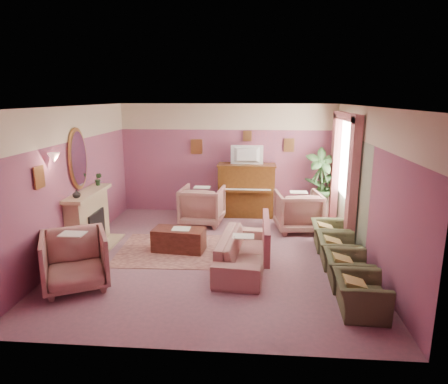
# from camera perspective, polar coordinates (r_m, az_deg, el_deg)

# --- Properties ---
(floor) EXTENTS (5.50, 6.00, 0.01)m
(floor) POSITION_cam_1_polar(r_m,az_deg,el_deg) (7.79, -1.09, -8.93)
(floor) COLOR #895C69
(floor) RESTS_ON ground
(ceiling) EXTENTS (5.50, 6.00, 0.01)m
(ceiling) POSITION_cam_1_polar(r_m,az_deg,el_deg) (7.21, -1.19, 12.13)
(ceiling) COLOR silver
(ceiling) RESTS_ON wall_back
(wall_back) EXTENTS (5.50, 0.02, 2.80)m
(wall_back) POSITION_cam_1_polar(r_m,az_deg,el_deg) (10.31, 0.54, 4.73)
(wall_back) COLOR #78486D
(wall_back) RESTS_ON floor
(wall_front) EXTENTS (5.50, 0.02, 2.80)m
(wall_front) POSITION_cam_1_polar(r_m,az_deg,el_deg) (4.51, -4.99, -6.94)
(wall_front) COLOR #78486D
(wall_front) RESTS_ON floor
(wall_left) EXTENTS (0.02, 6.00, 2.80)m
(wall_left) POSITION_cam_1_polar(r_m,az_deg,el_deg) (8.12, -20.84, 1.44)
(wall_left) COLOR #78486D
(wall_left) RESTS_ON floor
(wall_right) EXTENTS (0.02, 6.00, 2.80)m
(wall_right) POSITION_cam_1_polar(r_m,az_deg,el_deg) (7.61, 19.93, 0.76)
(wall_right) COLOR #78486D
(wall_right) RESTS_ON floor
(picture_rail_band) EXTENTS (5.50, 0.01, 0.65)m
(picture_rail_band) POSITION_cam_1_polar(r_m,az_deg,el_deg) (10.20, 0.55, 10.70)
(picture_rail_band) COLOR beige
(picture_rail_band) RESTS_ON wall_back
(stripe_panel) EXTENTS (0.01, 3.00, 2.15)m
(stripe_panel) POSITION_cam_1_polar(r_m,az_deg,el_deg) (8.91, 17.55, 0.56)
(stripe_panel) COLOR #95A284
(stripe_panel) RESTS_ON wall_right
(fireplace_surround) EXTENTS (0.30, 1.40, 1.10)m
(fireplace_surround) POSITION_cam_1_polar(r_m,az_deg,el_deg) (8.44, -18.80, -3.93)
(fireplace_surround) COLOR tan
(fireplace_surround) RESTS_ON floor
(fireplace_inset) EXTENTS (0.18, 0.72, 0.68)m
(fireplace_inset) POSITION_cam_1_polar(r_m,az_deg,el_deg) (8.44, -18.10, -4.94)
(fireplace_inset) COLOR black
(fireplace_inset) RESTS_ON floor
(fire_ember) EXTENTS (0.06, 0.54, 0.10)m
(fire_ember) POSITION_cam_1_polar(r_m,az_deg,el_deg) (8.48, -17.76, -6.11)
(fire_ember) COLOR #EA5000
(fire_ember) RESTS_ON floor
(mantel_shelf) EXTENTS (0.40, 1.55, 0.07)m
(mantel_shelf) POSITION_cam_1_polar(r_m,az_deg,el_deg) (8.28, -18.90, -0.17)
(mantel_shelf) COLOR tan
(mantel_shelf) RESTS_ON fireplace_surround
(hearth) EXTENTS (0.55, 1.50, 0.02)m
(hearth) POSITION_cam_1_polar(r_m,az_deg,el_deg) (8.53, -17.28, -7.45)
(hearth) COLOR tan
(hearth) RESTS_ON floor
(mirror_frame) EXTENTS (0.04, 0.72, 1.20)m
(mirror_frame) POSITION_cam_1_polar(r_m,az_deg,el_deg) (8.21, -20.16, 4.46)
(mirror_frame) COLOR #A9783E
(mirror_frame) RESTS_ON wall_left
(mirror_glass) EXTENTS (0.01, 0.60, 1.06)m
(mirror_glass) POSITION_cam_1_polar(r_m,az_deg,el_deg) (8.20, -20.00, 4.46)
(mirror_glass) COLOR silver
(mirror_glass) RESTS_ON wall_left
(sconce_shade) EXTENTS (0.20, 0.20, 0.16)m
(sconce_shade) POSITION_cam_1_polar(r_m,az_deg,el_deg) (7.22, -23.13, 4.51)
(sconce_shade) COLOR #E19D8D
(sconce_shade) RESTS_ON wall_left
(piano) EXTENTS (1.40, 0.60, 1.30)m
(piano) POSITION_cam_1_polar(r_m,az_deg,el_deg) (10.12, 3.22, 0.21)
(piano) COLOR #512E11
(piano) RESTS_ON floor
(piano_keyshelf) EXTENTS (1.30, 0.12, 0.06)m
(piano_keyshelf) POSITION_cam_1_polar(r_m,az_deg,el_deg) (9.76, 3.17, 0.14)
(piano_keyshelf) COLOR #512E11
(piano_keyshelf) RESTS_ON piano
(piano_keys) EXTENTS (1.20, 0.08, 0.02)m
(piano_keys) POSITION_cam_1_polar(r_m,az_deg,el_deg) (9.75, 3.18, 0.37)
(piano_keys) COLOR white
(piano_keys) RESTS_ON piano
(piano_top) EXTENTS (1.45, 0.65, 0.04)m
(piano_top) POSITION_cam_1_polar(r_m,az_deg,el_deg) (9.99, 3.27, 3.90)
(piano_top) COLOR #512E11
(piano_top) RESTS_ON piano
(television) EXTENTS (0.80, 0.12, 0.48)m
(television) POSITION_cam_1_polar(r_m,az_deg,el_deg) (9.90, 3.29, 5.50)
(television) COLOR black
(television) RESTS_ON piano
(print_back_left) EXTENTS (0.30, 0.03, 0.38)m
(print_back_left) POSITION_cam_1_polar(r_m,az_deg,el_deg) (10.32, -3.94, 6.49)
(print_back_left) COLOR #A9783E
(print_back_left) RESTS_ON wall_back
(print_back_right) EXTENTS (0.26, 0.03, 0.34)m
(print_back_right) POSITION_cam_1_polar(r_m,az_deg,el_deg) (10.23, 9.28, 6.63)
(print_back_right) COLOR #A9783E
(print_back_right) RESTS_ON wall_back
(print_back_mid) EXTENTS (0.22, 0.03, 0.26)m
(print_back_mid) POSITION_cam_1_polar(r_m,az_deg,el_deg) (10.18, 3.37, 7.99)
(print_back_mid) COLOR #A9783E
(print_back_mid) RESTS_ON wall_back
(print_left_wall) EXTENTS (0.03, 0.28, 0.36)m
(print_left_wall) POSITION_cam_1_polar(r_m,az_deg,el_deg) (7.00, -24.89, 1.93)
(print_left_wall) COLOR #A9783E
(print_left_wall) RESTS_ON wall_left
(window_blind) EXTENTS (0.03, 1.40, 1.80)m
(window_blind) POSITION_cam_1_polar(r_m,az_deg,el_deg) (9.03, 17.27, 4.79)
(window_blind) COLOR silver
(window_blind) RESTS_ON wall_right
(curtain_left) EXTENTS (0.16, 0.34, 2.60)m
(curtain_left) POSITION_cam_1_polar(r_m,az_deg,el_deg) (8.20, 17.88, 1.06)
(curtain_left) COLOR #AB5C61
(curtain_left) RESTS_ON floor
(curtain_right) EXTENTS (0.16, 0.34, 2.60)m
(curtain_right) POSITION_cam_1_polar(r_m,az_deg,el_deg) (9.96, 15.54, 3.34)
(curtain_right) COLOR #AB5C61
(curtain_right) RESTS_ON floor
(pelmet) EXTENTS (0.16, 2.20, 0.16)m
(pelmet) POSITION_cam_1_polar(r_m,az_deg,el_deg) (8.93, 17.15, 10.27)
(pelmet) COLOR #AB5C61
(pelmet) RESTS_ON wall_right
(mantel_plant) EXTENTS (0.16, 0.16, 0.28)m
(mantel_plant) POSITION_cam_1_polar(r_m,az_deg,el_deg) (8.73, -17.52, 1.76)
(mantel_plant) COLOR #2A4D25
(mantel_plant) RESTS_ON mantel_shelf
(mantel_vase) EXTENTS (0.16, 0.16, 0.16)m
(mantel_vase) POSITION_cam_1_polar(r_m,az_deg,el_deg) (7.81, -20.33, -0.25)
(mantel_vase) COLOR beige
(mantel_vase) RESTS_ON mantel_shelf
(area_rug) EXTENTS (2.56, 1.88, 0.01)m
(area_rug) POSITION_cam_1_polar(r_m,az_deg,el_deg) (8.02, -5.93, -8.27)
(area_rug) COLOR #996157
(area_rug) RESTS_ON floor
(coffee_table) EXTENTS (1.05, 0.60, 0.45)m
(coffee_table) POSITION_cam_1_polar(r_m,az_deg,el_deg) (7.95, -6.45, -6.80)
(coffee_table) COLOR #4A2118
(coffee_table) RESTS_ON floor
(table_paper) EXTENTS (0.35, 0.28, 0.01)m
(table_paper) POSITION_cam_1_polar(r_m,az_deg,el_deg) (7.87, -6.14, -5.24)
(table_paper) COLOR beige
(table_paper) RESTS_ON coffee_table
(sofa) EXTENTS (0.67, 2.02, 0.82)m
(sofa) POSITION_cam_1_polar(r_m,az_deg,el_deg) (7.12, 2.76, -7.62)
(sofa) COLOR #AA776B
(sofa) RESTS_ON floor
(sofa_throw) EXTENTS (0.10, 1.53, 0.56)m
(sofa_throw) POSITION_cam_1_polar(r_m,az_deg,el_deg) (7.05, 6.04, -6.23)
(sofa_throw) COLOR #AB5C61
(sofa_throw) RESTS_ON sofa
(floral_armchair_left) EXTENTS (0.96, 0.96, 1.00)m
(floral_armchair_left) POSITION_cam_1_polar(r_m,az_deg,el_deg) (9.49, -3.13, -1.62)
(floral_armchair_left) COLOR #AA776B
(floral_armchair_left) RESTS_ON floor
(floral_armchair_right) EXTENTS (0.96, 0.96, 1.00)m
(floral_armchair_right) POSITION_cam_1_polar(r_m,az_deg,el_deg) (9.15, 10.53, -2.41)
(floral_armchair_right) COLOR #AA776B
(floral_armchair_right) RESTS_ON floor
(floral_armchair_front) EXTENTS (0.96, 0.96, 1.00)m
(floral_armchair_front) POSITION_cam_1_polar(r_m,az_deg,el_deg) (6.79, -20.55, -8.74)
(floral_armchair_front) COLOR #AA776B
(floral_armchair_front) RESTS_ON floor
(olive_chair_a) EXTENTS (0.57, 0.81, 0.70)m
(olive_chair_a) POSITION_cam_1_polar(r_m,az_deg,el_deg) (6.04, 18.95, -13.01)
(olive_chair_a) COLOR #4C5332
(olive_chair_a) RESTS_ON floor
(olive_chair_b) EXTENTS (0.57, 0.81, 0.70)m
(olive_chair_b) POSITION_cam_1_polar(r_m,az_deg,el_deg) (6.76, 17.27, -9.96)
(olive_chair_b) COLOR #4C5332
(olive_chair_b) RESTS_ON floor
(olive_chair_c) EXTENTS (0.57, 0.81, 0.70)m
(olive_chair_c) POSITION_cam_1_polar(r_m,az_deg,el_deg) (7.50, 15.94, -7.49)
(olive_chair_c) COLOR #4C5332
(olive_chair_c) RESTS_ON floor
(olive_chair_d) EXTENTS (0.57, 0.81, 0.70)m
(olive_chair_d) POSITION_cam_1_polar(r_m,az_deg,el_deg) (8.26, 14.87, -5.47)
(olive_chair_d) COLOR #4C5332
(olive_chair_d) RESTS_ON floor
(side_table) EXTENTS (0.52, 0.52, 0.70)m
(side_table) POSITION_cam_1_polar(r_m,az_deg,el_deg) (10.28, 13.64, -1.67)
(side_table) COLOR silver
(side_table) RESTS_ON floor
(side_plant_big) EXTENTS (0.30, 0.30, 0.34)m
(side_plant_big) POSITION_cam_1_polar(r_m,az_deg,el_deg) (10.16, 13.80, 1.16)
(side_plant_big) COLOR #2A4D25
(side_plant_big) RESTS_ON side_table
(side_plant_small) EXTENTS (0.16, 0.16, 0.28)m
(side_plant_small) POSITION_cam_1_polar(r_m,az_deg,el_deg) (10.09, 14.55, 0.86)
(side_plant_small) COLOR #2A4D25
(side_plant_small) RESTS_ON side_table
(palm_pot) EXTENTS (0.34, 0.34, 0.34)m
(palm_pot) POSITION_cam_1_polar(r_m,az_deg,el_deg) (10.12, 13.36, -2.95)
(palm_pot) COLOR #B04430
(palm_pot) RESTS_ON floor
(palm_plant) EXTENTS (0.76, 0.76, 1.44)m
(palm_plant) POSITION_cam_1_polar(r_m,az_deg,el_deg) (9.91, 13.64, 1.99)
(palm_plant) COLOR #2A4D25
(palm_plant) RESTS_ON palm_pot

